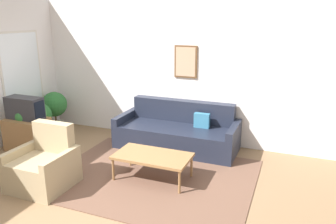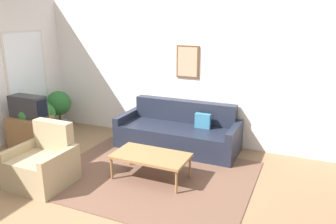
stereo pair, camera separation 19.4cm
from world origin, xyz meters
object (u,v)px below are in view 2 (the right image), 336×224
couch (179,133)px  potted_plant_tall (34,115)px  coffee_table (151,157)px  tv (28,107)px  armchair (43,165)px

couch → potted_plant_tall: (-2.54, -0.96, 0.30)m
couch → potted_plant_tall: bearing=-159.4°
couch → coffee_table: couch is taller
couch → tv: size_ratio=3.23×
coffee_table → tv: 2.65m
armchair → potted_plant_tall: potted_plant_tall is taller
armchair → potted_plant_tall: 1.71m
coffee_table → couch: bearing=93.7°
tv → coffee_table: bearing=-4.8°
armchair → tv: bearing=155.8°
couch → coffee_table: bearing=-86.3°
tv → potted_plant_tall: tv is taller
coffee_table → armchair: 1.56m
coffee_table → armchair: size_ratio=1.27×
armchair → potted_plant_tall: size_ratio=0.95×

